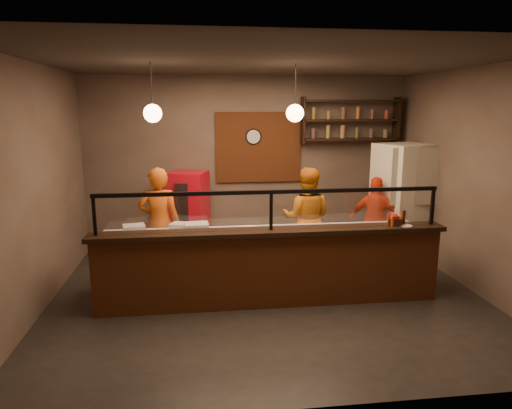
{
  "coord_description": "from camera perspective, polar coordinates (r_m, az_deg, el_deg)",
  "views": [
    {
      "loc": [
        -0.91,
        -6.01,
        2.62
      ],
      "look_at": [
        -0.12,
        0.3,
        1.27
      ],
      "focal_mm": 32.0,
      "sensor_mm": 36.0,
      "label": 1
    }
  ],
  "objects": [
    {
      "name": "floor",
      "position": [
        6.61,
        1.4,
        -11.36
      ],
      "size": [
        6.0,
        6.0,
        0.0
      ],
      "primitive_type": "plane",
      "color": "black",
      "rests_on": "ground"
    },
    {
      "name": "ceiling",
      "position": [
        6.1,
        1.56,
        17.43
      ],
      "size": [
        6.0,
        6.0,
        0.0
      ],
      "primitive_type": "plane",
      "rotation": [
        3.14,
        0.0,
        0.0
      ],
      "color": "#3C362E",
      "rests_on": "wall_back"
    },
    {
      "name": "wall_back",
      "position": [
        8.61,
        -1.02,
        5.17
      ],
      "size": [
        6.0,
        0.0,
        6.0
      ],
      "primitive_type": "plane",
      "rotation": [
        1.57,
        0.0,
        0.0
      ],
      "color": "#6C5E4F",
      "rests_on": "floor"
    },
    {
      "name": "wall_left",
      "position": [
        6.44,
        -25.97,
        1.65
      ],
      "size": [
        0.0,
        5.0,
        5.0
      ],
      "primitive_type": "plane",
      "rotation": [
        1.57,
        0.0,
        1.57
      ],
      "color": "#6C5E4F",
      "rests_on": "floor"
    },
    {
      "name": "wall_right",
      "position": [
        7.24,
        25.69,
        2.69
      ],
      "size": [
        0.0,
        5.0,
        5.0
      ],
      "primitive_type": "plane",
      "rotation": [
        1.57,
        0.0,
        -1.57
      ],
      "color": "#6C5E4F",
      "rests_on": "floor"
    },
    {
      "name": "wall_front",
      "position": [
        3.76,
        7.19,
        -3.82
      ],
      "size": [
        6.0,
        0.0,
        6.0
      ],
      "primitive_type": "plane",
      "rotation": [
        -1.57,
        0.0,
        0.0
      ],
      "color": "#6C5E4F",
      "rests_on": "floor"
    },
    {
      "name": "brick_patch",
      "position": [
        8.58,
        0.33,
        7.15
      ],
      "size": [
        1.6,
        0.04,
        1.3
      ],
      "primitive_type": "cube",
      "color": "brown",
      "rests_on": "wall_back"
    },
    {
      "name": "service_counter",
      "position": [
        6.15,
        1.84,
        -8.18
      ],
      "size": [
        4.6,
        0.25,
        1.0
      ],
      "primitive_type": "cube",
      "color": "brown",
      "rests_on": "floor"
    },
    {
      "name": "counter_ledge",
      "position": [
        5.99,
        1.88,
        -3.41
      ],
      "size": [
        4.7,
        0.37,
        0.06
      ],
      "primitive_type": "cube",
      "color": "black",
      "rests_on": "service_counter"
    },
    {
      "name": "worktop_cabinet",
      "position": [
        6.64,
        1.16,
        -7.31
      ],
      "size": [
        4.6,
        0.75,
        0.85
      ],
      "primitive_type": "cube",
      "color": "gray",
      "rests_on": "floor"
    },
    {
      "name": "worktop",
      "position": [
        6.51,
        1.18,
        -3.57
      ],
      "size": [
        4.6,
        0.75,
        0.05
      ],
      "primitive_type": "cube",
      "color": "silver",
      "rests_on": "worktop_cabinet"
    },
    {
      "name": "sneeze_guard",
      "position": [
        5.91,
        1.9,
        -0.23
      ],
      "size": [
        4.5,
        0.05,
        0.52
      ],
      "color": "white",
      "rests_on": "counter_ledge"
    },
    {
      "name": "wall_shelving",
      "position": [
        8.79,
        11.7,
        10.29
      ],
      "size": [
        1.84,
        0.28,
        0.85
      ],
      "color": "black",
      "rests_on": "wall_back"
    },
    {
      "name": "wall_clock",
      "position": [
        8.54,
        -0.33,
        8.48
      ],
      "size": [
        0.3,
        0.04,
        0.3
      ],
      "primitive_type": "cylinder",
      "rotation": [
        1.57,
        0.0,
        0.0
      ],
      "color": "black",
      "rests_on": "wall_back"
    },
    {
      "name": "pendant_left",
      "position": [
        6.23,
        -12.8,
        11.07
      ],
      "size": [
        0.24,
        0.24,
        0.77
      ],
      "color": "black",
      "rests_on": "ceiling"
    },
    {
      "name": "pendant_right",
      "position": [
        6.34,
        4.89,
        11.32
      ],
      "size": [
        0.24,
        0.24,
        0.77
      ],
      "color": "black",
      "rests_on": "ceiling"
    },
    {
      "name": "cook_left",
      "position": [
        7.26,
        -11.98,
        -2.24
      ],
      "size": [
        0.65,
        0.44,
        1.74
      ],
      "primitive_type": "imported",
      "rotation": [
        0.0,
        0.0,
        3.11
      ],
      "color": "#D45A14",
      "rests_on": "floor"
    },
    {
      "name": "cook_mid",
      "position": [
        7.54,
        6.32,
        -1.73
      ],
      "size": [
        0.98,
        0.87,
        1.69
      ],
      "primitive_type": "imported",
      "rotation": [
        0.0,
        0.0,
        2.81
      ],
      "color": "orange",
      "rests_on": "floor"
    },
    {
      "name": "cook_right",
      "position": [
        8.02,
        14.72,
        -1.94
      ],
      "size": [
        0.95,
        0.69,
        1.49
      ],
      "primitive_type": "imported",
      "rotation": [
        0.0,
        0.0,
        2.73
      ],
      "color": "red",
      "rests_on": "floor"
    },
    {
      "name": "fridge",
      "position": [
        8.37,
        17.81,
        0.31
      ],
      "size": [
        1.05,
        1.01,
        2.02
      ],
      "primitive_type": "cube",
      "rotation": [
        0.0,
        0.0,
        0.32
      ],
      "color": "beige",
      "rests_on": "floor"
    },
    {
      "name": "red_cooler",
      "position": [
        8.37,
        -8.41,
        -1.05
      ],
      "size": [
        0.8,
        0.76,
        1.51
      ],
      "primitive_type": "cube",
      "rotation": [
        0.0,
        0.0,
        -0.31
      ],
      "color": "red",
      "rests_on": "floor"
    },
    {
      "name": "pizza_dough",
      "position": [
        6.56,
        -0.83,
        -3.17
      ],
      "size": [
        0.62,
        0.62,
        0.01
      ],
      "primitive_type": "cylinder",
      "rotation": [
        0.0,
        0.0,
        0.3
      ],
      "color": "white",
      "rests_on": "worktop"
    },
    {
      "name": "prep_tub_a",
      "position": [
        6.51,
        -9.36,
        -2.89
      ],
      "size": [
        0.33,
        0.3,
        0.13
      ],
      "primitive_type": "cube",
      "rotation": [
        0.0,
        0.0,
        -0.36
      ],
      "color": "silver",
      "rests_on": "worktop"
    },
    {
      "name": "prep_tub_b",
      "position": [
        6.5,
        -14.99,
        -3.11
      ],
      "size": [
        0.33,
        0.29,
        0.15
      ],
      "primitive_type": "cube",
      "rotation": [
        0.0,
        0.0,
        0.21
      ],
      "color": "silver",
      "rests_on": "worktop"
    },
    {
      "name": "prep_tub_c",
      "position": [
        6.37,
        -7.43,
        -3.04
      ],
      "size": [
        0.34,
        0.28,
        0.16
      ],
      "primitive_type": "cube",
      "rotation": [
        0.0,
        0.0,
        0.08
      ],
      "color": "silver",
      "rests_on": "worktop"
    },
    {
      "name": "rolling_pin",
      "position": [
        6.53,
        -8.43,
        -3.18
      ],
      "size": [
        0.28,
        0.23,
        0.05
      ],
      "primitive_type": "cylinder",
      "rotation": [
        0.0,
        1.57,
        0.62
      ],
      "color": "gold",
      "rests_on": "worktop"
    },
    {
      "name": "condiment_caddy",
      "position": [
        6.47,
        16.97,
        -2.07
      ],
      "size": [
        0.2,
        0.17,
        0.1
      ],
      "primitive_type": "cube",
      "rotation": [
        0.0,
        0.0,
        -0.23
      ],
      "color": "black",
      "rests_on": "counter_ledge"
    },
    {
      "name": "pepper_mill",
      "position": [
        6.53,
        17.99,
        -1.57
      ],
      "size": [
        0.05,
        0.05,
        0.19
      ],
      "primitive_type": "cylinder",
      "rotation": [
        0.0,
        0.0,
        -0.22
      ],
      "color": "black",
      "rests_on": "counter_ledge"
    },
    {
      "name": "small_plate",
      "position": [
        6.47,
        18.25,
        -2.54
      ],
      "size": [
        0.2,
        0.2,
        0.01
      ],
      "primitive_type": "cylinder",
      "rotation": [
        0.0,
        0.0,
        -0.28
      ],
      "color": "silver",
      "rests_on": "counter_ledge"
    }
  ]
}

